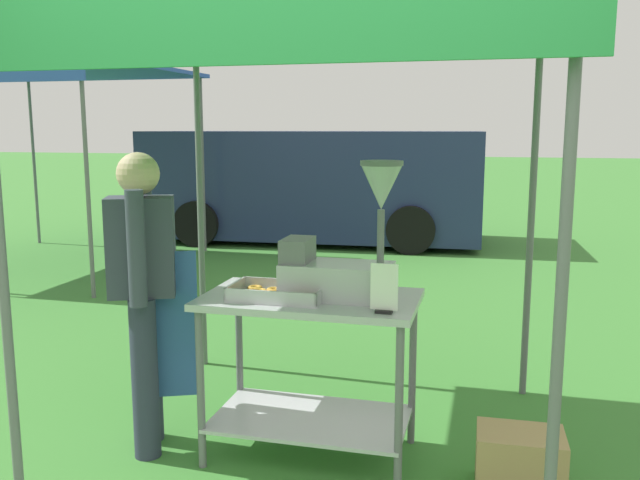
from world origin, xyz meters
name	(u,v)px	position (x,y,z in m)	size (l,w,h in m)	color
ground_plane	(426,271)	(0.00, 6.00, 0.00)	(70.00, 70.00, 0.00)	#3D7F33
stall_canopy	(315,46)	(-0.13, 1.21, 2.14)	(2.47, 2.23, 2.23)	slate
donut_cart	(310,344)	(-0.13, 1.11, 0.62)	(1.11, 0.64, 0.87)	#B7B7BC
donut_tray	(279,294)	(-0.27, 1.02, 0.90)	(0.48, 0.29, 0.07)	#B7B7BC
donut_fryer	(344,256)	(0.04, 1.11, 1.09)	(0.61, 0.28, 0.70)	#B7B7BC
menu_sign	(384,292)	(0.28, 0.88, 0.97)	(0.13, 0.05, 0.24)	black
vendor	(144,287)	(-1.01, 0.97, 0.90)	(0.46, 0.52, 1.61)	#2D3347
supply_crate	(520,462)	(0.93, 1.00, 0.15)	(0.42, 0.30, 0.30)	tan
van_navy	(313,184)	(-1.96, 7.97, 0.88)	(5.17, 2.30, 1.69)	navy
neighbour_tent	(46,74)	(-4.57, 5.16, 2.39)	(2.94, 2.99, 2.47)	slate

